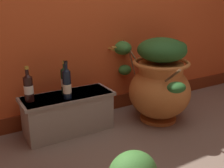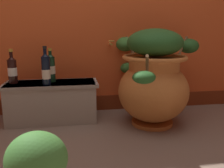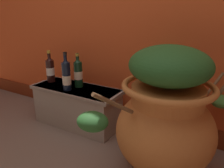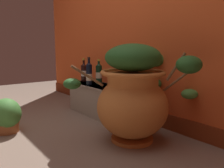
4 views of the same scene
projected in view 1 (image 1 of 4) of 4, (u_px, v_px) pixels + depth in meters
name	position (u px, v px, depth m)	size (l,w,h in m)	color
ground_plane	(170.00, 161.00, 2.08)	(7.00, 7.00, 0.00)	#7A6656
terracotta_urn	(159.00, 81.00, 2.67)	(0.81, 1.10, 0.84)	#C17033
stone_ledge	(68.00, 112.00, 2.48)	(0.84, 0.34, 0.36)	#9E9384
wine_bottle_left	(28.00, 87.00, 2.25)	(0.08, 0.08, 0.30)	black
wine_bottle_middle	(67.00, 83.00, 2.31)	(0.07, 0.07, 0.33)	black
wine_bottle_right	(65.00, 80.00, 2.42)	(0.08, 0.08, 0.31)	black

